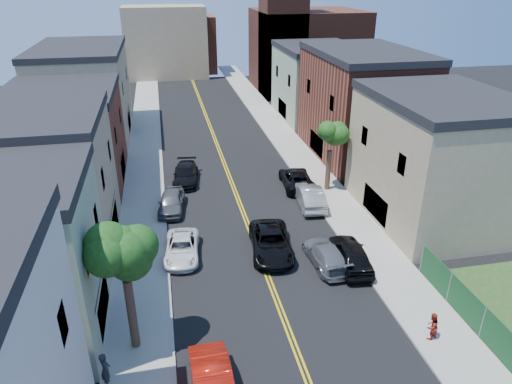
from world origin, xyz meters
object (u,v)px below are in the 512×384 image
grey_car_right (326,255)px  dark_car_right_far (296,179)px  silver_car_right (309,196)px  black_suv_lane (271,242)px  grey_car_left (171,202)px  white_pickup (182,248)px  pedestrian_left (105,370)px  black_car_left (186,174)px  black_car_right (351,254)px  pedestrian_right (432,326)px

grey_car_right → dark_car_right_far: dark_car_right_far is taller
silver_car_right → black_suv_lane: bearing=57.9°
grey_car_right → dark_car_right_far: bearing=-99.1°
grey_car_right → grey_car_left: bearing=-47.4°
white_pickup → black_suv_lane: bearing=-0.8°
black_suv_lane → pedestrian_left: pedestrian_left is taller
black_car_left → silver_car_right: 11.68m
white_pickup → silver_car_right: bearing=33.7°
grey_car_right → black_suv_lane: (-3.17, 2.07, 0.09)m
grey_car_left → white_pickup: bearing=-78.6°
black_car_right → pedestrian_left: pedestrian_left is taller
white_pickup → grey_car_left: size_ratio=1.02×
black_car_right → silver_car_right: bearing=-84.5°
white_pickup → pedestrian_right: size_ratio=3.09×
white_pickup → pedestrian_left: 11.03m
black_car_left → black_suv_lane: (4.87, -13.02, 0.05)m
black_car_left → dark_car_right_far: dark_car_right_far is taller
grey_car_left → pedestrian_left: (-3.60, -17.14, 0.27)m
grey_car_right → black_car_right: 1.57m
black_car_left → pedestrian_left: bearing=-95.4°
dark_car_right_far → pedestrian_left: (-14.60, -19.66, 0.31)m
grey_car_right → silver_car_right: silver_car_right is taller
black_car_left → black_suv_lane: black_suv_lane is taller
black_car_right → pedestrian_right: 7.43m
pedestrian_right → dark_car_right_far: bearing=-108.9°
black_car_right → pedestrian_left: (-14.60, -7.07, 0.21)m
dark_car_right_far → pedestrian_right: pedestrian_right is taller
black_car_right → black_suv_lane: 5.30m
black_car_right → dark_car_right_far: black_car_right is taller
grey_car_left → black_car_right: (11.00, -10.08, 0.06)m
grey_car_left → grey_car_right: bearing=-37.4°
black_suv_lane → white_pickup: bearing=179.5°
grey_car_left → dark_car_right_far: bearing=20.9°
black_car_left → grey_car_right: size_ratio=1.06×
grey_car_right → pedestrian_left: bearing=27.8°
black_car_right → black_car_left: bearing=-52.9°
silver_car_right → grey_car_right: bearing=84.4°
silver_car_right → dark_car_right_far: (0.00, 3.81, -0.11)m
grey_car_left → black_car_right: 14.92m
black_suv_lane → pedestrian_right: (6.13, -9.79, 0.12)m
black_car_left → white_pickup: bearing=-87.7°
grey_car_right → silver_car_right: bearing=-102.2°
grey_car_left → silver_car_right: silver_car_right is taller
grey_car_right → dark_car_right_far: size_ratio=0.90×
pedestrian_left → pedestrian_right: 16.07m
grey_car_left → silver_car_right: bearing=1.3°
white_pickup → silver_car_right: size_ratio=0.92×
black_car_left → black_car_right: 18.22m
grey_car_right → black_car_right: (1.50, -0.44, 0.14)m
pedestrian_right → black_suv_lane: bearing=-81.1°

